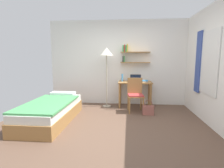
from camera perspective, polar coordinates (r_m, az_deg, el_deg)
The scene contains 11 objects.
ground_plane at distance 3.87m, azimuth 1.00°, elevation -13.68°, with size 5.28×5.28×0.00m, color brown.
wall_back at distance 5.61m, azimuth 2.69°, elevation 6.83°, with size 4.40×0.27×2.60m.
wall_right at distance 4.03m, azimuth 31.27°, elevation 5.03°, with size 0.10×4.40×2.60m.
bed at distance 4.36m, azimuth -18.89°, elevation -8.26°, with size 0.92×2.00×0.54m.
desk at distance 5.35m, azimuth 7.33°, elevation -0.86°, with size 0.99×0.56×0.75m.
desk_chair at distance 4.88m, azimuth 7.46°, elevation -2.99°, with size 0.47×0.45×0.91m.
standing_lamp at distance 5.23m, azimuth -1.74°, elevation 9.17°, with size 0.38×0.38×1.74m.
laptop at distance 5.34m, azimuth 7.55°, elevation 1.30°, with size 0.33×0.22×0.21m.
water_bottle at distance 5.38m, azimuth 3.32°, elevation 2.04°, with size 0.06×0.06×0.23m, color #4C99DB.
book_stack at distance 5.38m, azimuth 10.54°, elevation 0.94°, with size 0.17×0.23×0.04m.
handbag at distance 4.71m, azimuth 11.49°, elevation -8.09°, with size 0.29×0.11×0.39m.
Camera 1 is at (0.27, -3.58, 1.45)m, focal length 28.60 mm.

